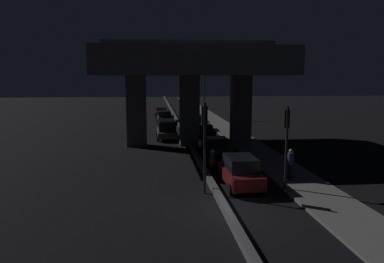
{
  "coord_description": "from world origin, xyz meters",
  "views": [
    {
      "loc": [
        -3.17,
        -16.13,
        6.1
      ],
      "look_at": [
        0.42,
        18.85,
        0.95
      ],
      "focal_mm": 35.0,
      "sensor_mm": 36.0,
      "label": 1
    }
  ],
  "objects_px": {
    "traffic_light_left_of_median": "(205,132)",
    "car_silver_fourth": "(195,122)",
    "traffic_light_right_of_median": "(286,133)",
    "street_lamp": "(202,89)",
    "car_dark_red_third_oncoming": "(161,112)",
    "motorcycle_white_filtering_far": "(194,132)",
    "car_grey_second_oncoming": "(164,116)",
    "motorcycle_black_filtering_mid": "(201,147)",
    "car_black_third": "(204,131)",
    "motorcycle_red_filtering_near": "(213,162)",
    "car_dark_green_second": "(217,146)",
    "pedestrian_on_sidewalk": "(290,164)",
    "car_dark_red_lead": "(240,171)",
    "car_dark_green_fifth": "(190,115)",
    "car_grey_lead_oncoming": "(167,129)"
  },
  "relations": [
    {
      "from": "traffic_light_left_of_median",
      "to": "car_silver_fourth",
      "type": "xyz_separation_m",
      "value": [
        2.17,
        23.69,
        -2.41
      ]
    },
    {
      "from": "traffic_light_right_of_median",
      "to": "street_lamp",
      "type": "distance_m",
      "value": 36.12
    },
    {
      "from": "car_dark_red_third_oncoming",
      "to": "motorcycle_white_filtering_far",
      "type": "relative_size",
      "value": 2.73
    },
    {
      "from": "car_grey_second_oncoming",
      "to": "motorcycle_black_filtering_mid",
      "type": "distance_m",
      "value": 21.0
    },
    {
      "from": "car_silver_fourth",
      "to": "car_dark_red_third_oncoming",
      "type": "relative_size",
      "value": 0.95
    },
    {
      "from": "car_black_third",
      "to": "car_dark_red_third_oncoming",
      "type": "relative_size",
      "value": 0.94
    },
    {
      "from": "car_black_third",
      "to": "motorcycle_red_filtering_near",
      "type": "distance_m",
      "value": 13.16
    },
    {
      "from": "street_lamp",
      "to": "car_black_third",
      "type": "bearing_deg",
      "value": -96.92
    },
    {
      "from": "motorcycle_black_filtering_mid",
      "to": "car_dark_green_second",
      "type": "bearing_deg",
      "value": -109.08
    },
    {
      "from": "traffic_light_right_of_median",
      "to": "motorcycle_red_filtering_near",
      "type": "relative_size",
      "value": 2.44
    },
    {
      "from": "street_lamp",
      "to": "motorcycle_black_filtering_mid",
      "type": "distance_m",
      "value": 26.68
    },
    {
      "from": "pedestrian_on_sidewalk",
      "to": "car_dark_red_third_oncoming",
      "type": "bearing_deg",
      "value": 100.29
    },
    {
      "from": "car_dark_red_lead",
      "to": "car_silver_fourth",
      "type": "distance_m",
      "value": 22.86
    },
    {
      "from": "car_dark_green_fifth",
      "to": "car_dark_red_third_oncoming",
      "type": "xyz_separation_m",
      "value": [
        -3.77,
        7.22,
        -0.14
      ]
    },
    {
      "from": "street_lamp",
      "to": "car_silver_fourth",
      "type": "height_order",
      "value": "street_lamp"
    },
    {
      "from": "car_dark_green_second",
      "to": "car_dark_red_third_oncoming",
      "type": "distance_m",
      "value": 29.76
    },
    {
      "from": "motorcycle_white_filtering_far",
      "to": "car_grey_lead_oncoming",
      "type": "bearing_deg",
      "value": 93.02
    },
    {
      "from": "car_grey_lead_oncoming",
      "to": "car_dark_green_second",
      "type": "bearing_deg",
      "value": 22.84
    },
    {
      "from": "car_dark_red_lead",
      "to": "car_silver_fourth",
      "type": "bearing_deg",
      "value": -1.23
    },
    {
      "from": "car_silver_fourth",
      "to": "motorcycle_white_filtering_far",
      "type": "distance_m",
      "value": 6.01
    },
    {
      "from": "car_dark_green_fifth",
      "to": "motorcycle_black_filtering_mid",
      "type": "relative_size",
      "value": 2.31
    },
    {
      "from": "traffic_light_left_of_median",
      "to": "motorcycle_white_filtering_far",
      "type": "relative_size",
      "value": 2.76
    },
    {
      "from": "street_lamp",
      "to": "pedestrian_on_sidewalk",
      "type": "xyz_separation_m",
      "value": [
        0.77,
        -34.45,
        -3.3
      ]
    },
    {
      "from": "car_grey_second_oncoming",
      "to": "pedestrian_on_sidewalk",
      "type": "relative_size",
      "value": 2.3
    },
    {
      "from": "car_dark_red_third_oncoming",
      "to": "pedestrian_on_sidewalk",
      "type": "relative_size",
      "value": 2.64
    },
    {
      "from": "traffic_light_right_of_median",
      "to": "car_grey_lead_oncoming",
      "type": "distance_m",
      "value": 18.81
    },
    {
      "from": "street_lamp",
      "to": "motorcycle_red_filtering_near",
      "type": "height_order",
      "value": "street_lamp"
    },
    {
      "from": "car_dark_red_lead",
      "to": "motorcycle_black_filtering_mid",
      "type": "bearing_deg",
      "value": 5.57
    },
    {
      "from": "motorcycle_black_filtering_mid",
      "to": "car_grey_lead_oncoming",
      "type": "bearing_deg",
      "value": 16.62
    },
    {
      "from": "car_dark_green_fifth",
      "to": "motorcycle_white_filtering_far",
      "type": "xyz_separation_m",
      "value": [
        -0.97,
        -14.08,
        -0.26
      ]
    },
    {
      "from": "car_dark_green_second",
      "to": "car_black_third",
      "type": "xyz_separation_m",
      "value": [
        0.04,
        8.01,
        0.02
      ]
    },
    {
      "from": "car_black_third",
      "to": "car_dark_red_third_oncoming",
      "type": "distance_m",
      "value": 21.84
    },
    {
      "from": "car_black_third",
      "to": "car_dark_green_fifth",
      "type": "relative_size",
      "value": 1.05
    },
    {
      "from": "car_silver_fourth",
      "to": "car_grey_lead_oncoming",
      "type": "distance_m",
      "value": 6.89
    },
    {
      "from": "traffic_light_left_of_median",
      "to": "car_black_third",
      "type": "bearing_deg",
      "value": 82.53
    },
    {
      "from": "traffic_light_left_of_median",
      "to": "street_lamp",
      "type": "height_order",
      "value": "street_lamp"
    },
    {
      "from": "car_dark_green_fifth",
      "to": "car_dark_red_third_oncoming",
      "type": "distance_m",
      "value": 8.15
    },
    {
      "from": "car_silver_fourth",
      "to": "motorcycle_white_filtering_far",
      "type": "height_order",
      "value": "car_silver_fourth"
    },
    {
      "from": "car_grey_lead_oncoming",
      "to": "pedestrian_on_sidewalk",
      "type": "bearing_deg",
      "value": 21.63
    },
    {
      "from": "car_silver_fourth",
      "to": "car_grey_second_oncoming",
      "type": "bearing_deg",
      "value": 26.54
    },
    {
      "from": "traffic_light_left_of_median",
      "to": "car_grey_lead_oncoming",
      "type": "distance_m",
      "value": 17.98
    },
    {
      "from": "car_dark_green_fifth",
      "to": "motorcycle_black_filtering_mid",
      "type": "xyz_separation_m",
      "value": [
        -1.23,
        -21.91,
        -0.27
      ]
    },
    {
      "from": "car_dark_red_lead",
      "to": "car_black_third",
      "type": "distance_m",
      "value": 16.72
    },
    {
      "from": "car_dark_red_lead",
      "to": "motorcycle_white_filtering_far",
      "type": "height_order",
      "value": "car_dark_red_lead"
    },
    {
      "from": "traffic_light_right_of_median",
      "to": "car_dark_red_lead",
      "type": "bearing_deg",
      "value": 159.94
    },
    {
      "from": "car_dark_red_lead",
      "to": "pedestrian_on_sidewalk",
      "type": "bearing_deg",
      "value": -76.45
    },
    {
      "from": "motorcycle_white_filtering_far",
      "to": "pedestrian_on_sidewalk",
      "type": "bearing_deg",
      "value": -162.47
    },
    {
      "from": "motorcycle_red_filtering_near",
      "to": "car_dark_red_lead",
      "type": "bearing_deg",
      "value": -168.64
    },
    {
      "from": "motorcycle_white_filtering_far",
      "to": "motorcycle_red_filtering_near",
      "type": "bearing_deg",
      "value": -177.14
    },
    {
      "from": "street_lamp",
      "to": "car_dark_green_second",
      "type": "distance_m",
      "value": 26.92
    }
  ]
}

